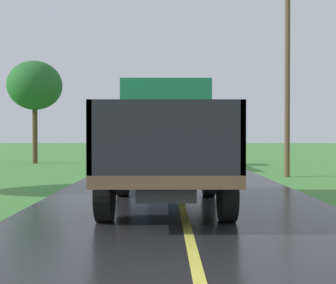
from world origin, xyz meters
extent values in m
cube|color=#2D2D30|center=(-0.34, 9.95, 0.68)|extent=(0.90, 5.51, 0.24)
cube|color=brown|center=(-0.34, 9.95, 0.88)|extent=(2.30, 5.80, 0.20)
cube|color=#197A4C|center=(-0.34, 11.90, 1.93)|extent=(2.10, 1.90, 1.90)
cube|color=black|center=(-0.34, 12.85, 2.26)|extent=(1.78, 0.02, 0.76)
cube|color=#232328|center=(-1.45, 8.97, 1.53)|extent=(0.08, 3.85, 1.10)
cube|color=#232328|center=(0.77, 8.97, 1.53)|extent=(0.08, 3.85, 1.10)
cube|color=#232328|center=(-0.34, 7.09, 1.53)|extent=(2.30, 0.08, 1.10)
cube|color=#232328|center=(-0.34, 10.86, 1.53)|extent=(2.30, 0.08, 1.10)
cylinder|color=black|center=(-1.39, 11.74, 0.58)|extent=(0.28, 1.00, 1.00)
cylinder|color=black|center=(0.71, 11.74, 0.58)|extent=(0.28, 1.00, 1.00)
cylinder|color=black|center=(-1.39, 8.35, 0.58)|extent=(0.28, 1.00, 1.00)
cylinder|color=black|center=(0.71, 8.35, 0.58)|extent=(0.28, 1.00, 1.00)
ellipsoid|color=#A7D32D|center=(0.23, 10.41, 1.45)|extent=(0.51, 0.51, 0.50)
ellipsoid|color=#B6CB26|center=(-0.47, 10.33, 1.17)|extent=(0.55, 0.67, 0.39)
ellipsoid|color=#B6CE23|center=(-0.22, 10.55, 1.13)|extent=(0.49, 0.49, 0.40)
ellipsoid|color=#B2C22E|center=(0.16, 7.79, 1.14)|extent=(0.44, 0.47, 0.37)
ellipsoid|color=#BCCE1B|center=(-0.24, 8.51, 1.47)|extent=(0.42, 0.47, 0.49)
ellipsoid|color=#ADCE1B|center=(-1.02, 10.10, 1.18)|extent=(0.45, 0.48, 0.37)
ellipsoid|color=gold|center=(-0.54, 7.95, 1.77)|extent=(0.57, 0.53, 0.43)
ellipsoid|color=#B4CB21|center=(-0.90, 7.48, 1.82)|extent=(0.58, 0.73, 0.39)
cube|color=#2D2D30|center=(-0.72, 22.56, 0.68)|extent=(0.90, 5.51, 0.24)
cube|color=brown|center=(-0.72, 22.56, 0.88)|extent=(2.30, 5.80, 0.20)
cube|color=gold|center=(-0.72, 24.51, 1.93)|extent=(2.10, 1.90, 1.90)
cube|color=black|center=(-0.72, 25.47, 2.26)|extent=(1.78, 0.02, 0.76)
cube|color=#2D517F|center=(-1.83, 21.59, 1.53)|extent=(0.08, 3.85, 1.10)
cube|color=#2D517F|center=(0.39, 21.59, 1.53)|extent=(0.08, 3.85, 1.10)
cube|color=#2D517F|center=(-0.72, 19.70, 1.53)|extent=(2.30, 0.08, 1.10)
cube|color=#2D517F|center=(-0.72, 23.47, 1.53)|extent=(2.30, 0.08, 1.10)
cylinder|color=black|center=(-1.77, 24.36, 0.58)|extent=(0.28, 1.00, 1.00)
cylinder|color=black|center=(0.33, 24.36, 0.58)|extent=(0.28, 1.00, 1.00)
cylinder|color=black|center=(-1.77, 20.97, 0.58)|extent=(0.28, 1.00, 1.00)
cylinder|color=black|center=(0.33, 20.97, 0.58)|extent=(0.28, 1.00, 1.00)
ellipsoid|color=#B4CA21|center=(-1.61, 20.00, 1.83)|extent=(0.54, 0.64, 0.44)
ellipsoid|color=#ACCA29|center=(-1.32, 21.30, 1.16)|extent=(0.45, 0.54, 0.38)
ellipsoid|color=gold|center=(-0.78, 22.04, 1.78)|extent=(0.49, 0.54, 0.41)
ellipsoid|color=#BAD41A|center=(0.13, 20.84, 1.16)|extent=(0.41, 0.40, 0.43)
ellipsoid|color=#B3C71B|center=(-0.04, 21.18, 1.19)|extent=(0.45, 0.40, 0.43)
ellipsoid|color=gold|center=(-0.23, 20.47, 1.14)|extent=(0.51, 0.54, 0.37)
ellipsoid|color=#A7CA31|center=(-0.04, 21.07, 1.17)|extent=(0.46, 0.53, 0.45)
ellipsoid|color=gold|center=(-0.68, 21.10, 1.77)|extent=(0.52, 0.57, 0.52)
ellipsoid|color=#B0C42F|center=(0.15, 21.15, 1.51)|extent=(0.40, 0.45, 0.47)
ellipsoid|color=gold|center=(-0.39, 20.54, 1.47)|extent=(0.40, 0.38, 0.50)
ellipsoid|color=#A9C02C|center=(-0.33, 22.49, 1.48)|extent=(0.45, 0.45, 0.50)
ellipsoid|color=gold|center=(0.13, 20.61, 1.83)|extent=(0.49, 0.61, 0.47)
cylinder|color=brown|center=(4.27, 17.93, 3.83)|extent=(0.20, 0.20, 7.67)
cylinder|color=#4C3823|center=(-7.73, 26.58, 1.59)|extent=(0.28, 0.28, 3.19)
ellipsoid|color=#236028|center=(-7.73, 26.58, 4.41)|extent=(3.06, 3.06, 2.75)
camera|label=1|loc=(-0.35, 0.40, 1.55)|focal=49.54mm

